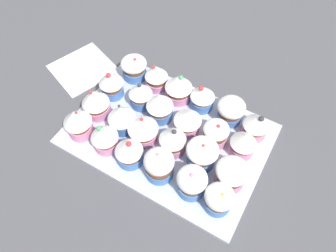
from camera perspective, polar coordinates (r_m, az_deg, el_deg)
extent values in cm
cube|color=#4C4C51|center=(72.88, 0.00, -2.48)|extent=(180.00, 180.00, 3.00)
cube|color=silver|center=(71.09, 0.00, -1.61)|extent=(43.62, 30.26, 1.20)
cylinder|color=pink|center=(72.25, -15.67, -0.54)|extent=(5.53, 5.53, 2.76)
cylinder|color=brown|center=(70.52, -16.07, 0.41)|extent=(5.00, 5.00, 1.53)
cone|color=white|center=(68.50, -16.56, 1.60)|extent=(6.17, 6.17, 3.59)
sphere|color=red|center=(66.95, -16.49, 2.34)|extent=(0.63, 0.63, 0.63)
cylinder|color=pink|center=(69.14, -11.20, -3.13)|extent=(5.41, 5.41, 2.41)
cylinder|color=brown|center=(67.52, -11.46, -2.30)|extent=(4.93, 4.93, 1.44)
cone|color=white|center=(65.49, -11.82, -1.19)|extent=(5.88, 5.88, 3.45)
sphere|color=#4CB266|center=(64.34, -12.51, -0.41)|extent=(1.10, 1.10, 1.10)
cylinder|color=#477AC6|center=(66.75, -6.93, -5.59)|extent=(5.78, 5.78, 2.34)
cylinder|color=brown|center=(65.13, -7.10, -4.82)|extent=(5.27, 5.27, 1.37)
cone|color=white|center=(62.98, -7.33, -3.73)|extent=(5.92, 5.92, 3.61)
sphere|color=red|center=(61.33, -7.19, -3.30)|extent=(1.13, 1.13, 1.13)
cylinder|color=#477AC6|center=(64.74, -1.57, -8.10)|extent=(5.89, 5.89, 2.56)
cylinder|color=brown|center=(62.93, -1.61, -7.31)|extent=(5.60, 5.60, 1.46)
ellipsoid|color=white|center=(61.11, -1.66, -6.47)|extent=(6.15, 6.15, 4.36)
sphere|color=pink|center=(59.44, -1.95, -5.29)|extent=(0.76, 0.76, 0.76)
cylinder|color=#477AC6|center=(63.49, 4.23, -11.07)|extent=(5.58, 5.58, 2.38)
cylinder|color=brown|center=(61.72, 4.34, -10.39)|extent=(4.98, 4.98, 1.49)
ellipsoid|color=white|center=(59.92, 4.46, -9.65)|extent=(6.05, 6.05, 4.09)
sphere|color=pink|center=(58.11, 4.29, -8.98)|extent=(0.84, 0.84, 0.84)
cylinder|color=#477AC6|center=(62.94, 9.01, -13.74)|extent=(5.29, 5.29, 2.27)
cylinder|color=brown|center=(61.37, 9.22, -13.20)|extent=(4.84, 4.84, 1.10)
ellipsoid|color=white|center=(59.78, 9.45, -12.62)|extent=(5.74, 5.74, 3.93)
sphere|color=#EAD64C|center=(57.96, 9.95, -12.34)|extent=(0.81, 0.81, 0.81)
cylinder|color=pink|center=(74.70, -12.73, 3.00)|extent=(6.02, 6.02, 2.49)
cylinder|color=brown|center=(73.24, -13.00, 3.88)|extent=(5.47, 5.47, 1.29)
cone|color=white|center=(71.22, -13.40, 5.16)|extent=(6.30, 6.30, 3.98)
sphere|color=red|center=(69.80, -13.97, 6.01)|extent=(0.88, 0.88, 0.88)
cylinder|color=#477AC6|center=(71.10, -8.25, 0.36)|extent=(5.58, 5.58, 2.66)
cylinder|color=brown|center=(69.57, -8.43, 1.22)|extent=(5.03, 5.03, 1.09)
cone|color=white|center=(67.71, -8.67, 2.34)|extent=(6.23, 6.23, 3.52)
sphere|color=#333338|center=(66.81, -8.96, 3.64)|extent=(0.62, 0.62, 0.62)
cylinder|color=pink|center=(69.22, -4.46, -1.64)|extent=(6.20, 6.20, 2.29)
cylinder|color=brown|center=(67.63, -4.56, -0.79)|extent=(5.70, 5.70, 1.49)
cone|color=white|center=(65.48, -4.71, 0.44)|extent=(6.70, 6.70, 3.68)
sphere|color=red|center=(63.96, -4.83, 1.19)|extent=(0.72, 0.72, 0.72)
cylinder|color=pink|center=(67.50, 0.84, -3.63)|extent=(5.74, 5.74, 2.45)
cylinder|color=brown|center=(65.82, 0.86, -2.79)|extent=(5.32, 5.32, 1.43)
cone|color=white|center=(63.56, 0.89, -1.57)|extent=(5.85, 5.85, 3.86)
sphere|color=#333338|center=(61.81, 1.15, -1.07)|extent=(1.02, 1.02, 1.02)
cylinder|color=#477AC6|center=(66.22, 6.07, -5.97)|extent=(6.00, 6.00, 2.67)
cylinder|color=brown|center=(64.47, 6.23, -5.15)|extent=(5.46, 5.46, 1.33)
ellipsoid|color=white|center=(62.98, 6.37, -4.41)|extent=(6.72, 6.72, 3.47)
sphere|color=red|center=(61.60, 6.48, -3.62)|extent=(0.70, 0.70, 0.70)
cylinder|color=pink|center=(65.08, 11.18, -9.42)|extent=(6.01, 6.01, 2.68)
cylinder|color=brown|center=(63.32, 11.48, -8.68)|extent=(5.73, 5.73, 1.26)
ellipsoid|color=white|center=(61.81, 11.74, -8.02)|extent=(6.60, 6.60, 3.56)
cylinder|color=#477AC6|center=(77.63, -10.06, 6.40)|extent=(5.28, 5.28, 2.42)
cylinder|color=brown|center=(76.14, -10.28, 7.36)|extent=(4.82, 4.82, 1.56)
cone|color=white|center=(74.31, -10.57, 8.61)|extent=(5.81, 5.81, 3.41)
sphere|color=red|center=(72.87, -10.86, 9.11)|extent=(1.17, 1.17, 1.17)
cylinder|color=#477AC6|center=(74.64, -4.91, 4.70)|extent=(5.23, 5.23, 2.69)
cylinder|color=brown|center=(73.14, -5.01, 5.64)|extent=(4.95, 4.95, 1.18)
cone|color=white|center=(71.53, -5.14, 6.70)|extent=(5.54, 5.54, 3.01)
sphere|color=#333338|center=(70.51, -5.28, 7.41)|extent=(0.94, 0.94, 0.94)
cylinder|color=#477AC6|center=(72.18, -1.47, 2.44)|extent=(5.87, 5.87, 2.69)
cylinder|color=brown|center=(70.55, -1.50, 3.40)|extent=(5.46, 5.46, 1.36)
cone|color=white|center=(68.46, -1.55, 4.73)|extent=(6.19, 6.19, 3.92)
cylinder|color=pink|center=(70.25, 3.50, -0.18)|extent=(5.53, 5.53, 2.34)
cylinder|color=brown|center=(68.65, 3.58, 0.70)|extent=(5.00, 5.00, 1.50)
cone|color=white|center=(66.85, 3.68, 1.76)|extent=(6.15, 6.15, 2.90)
cylinder|color=pink|center=(69.18, 8.51, -2.14)|extent=(5.49, 5.49, 2.65)
cylinder|color=brown|center=(67.63, 8.71, -1.32)|extent=(5.13, 5.13, 1.04)
ellipsoid|color=white|center=(66.42, 8.86, -0.65)|extent=(5.63, 5.63, 3.11)
sphere|color=red|center=(65.18, 9.17, -0.09)|extent=(0.92, 0.92, 0.92)
cylinder|color=pink|center=(68.97, 13.25, -4.00)|extent=(5.33, 5.33, 2.50)
cylinder|color=brown|center=(67.45, 13.54, -3.24)|extent=(4.98, 4.98, 1.12)
cone|color=white|center=(65.61, 13.91, -2.27)|extent=(5.62, 5.62, 3.28)
cylinder|color=#477AC6|center=(80.78, -6.10, 9.65)|extent=(5.98, 5.98, 2.45)
cylinder|color=brown|center=(79.53, -6.21, 10.51)|extent=(5.28, 5.28, 1.03)
ellipsoid|color=white|center=(78.48, -6.31, 11.26)|extent=(6.49, 6.49, 3.23)
sphere|color=red|center=(77.26, -6.10, 11.95)|extent=(0.86, 0.86, 0.86)
cylinder|color=pink|center=(78.21, -2.10, 7.85)|extent=(5.54, 5.54, 2.22)
cylinder|color=brown|center=(76.84, -2.14, 8.75)|extent=(4.95, 4.95, 1.45)
cone|color=white|center=(75.11, -2.20, 9.97)|extent=(5.63, 5.63, 3.28)
sphere|color=red|center=(74.05, -2.66, 10.76)|extent=(0.93, 0.93, 0.93)
cylinder|color=pink|center=(75.84, 1.90, 5.81)|extent=(6.17, 6.17, 2.26)
cylinder|color=brown|center=(74.38, 1.94, 6.74)|extent=(5.54, 5.54, 1.54)
cone|color=white|center=(72.36, 2.00, 8.11)|extent=(6.52, 6.52, 3.83)
sphere|color=#4CB266|center=(70.86, 2.39, 8.86)|extent=(1.04, 1.04, 1.04)
cylinder|color=#477AC6|center=(74.49, 6.18, 4.28)|extent=(5.51, 5.51, 2.52)
cylinder|color=brown|center=(73.11, 6.31, 5.14)|extent=(4.94, 4.94, 1.02)
cone|color=white|center=(71.51, 6.46, 6.18)|extent=(5.74, 5.74, 3.13)
sphere|color=red|center=(70.37, 6.07, 6.88)|extent=(1.20, 1.20, 1.20)
cylinder|color=#477AC6|center=(73.29, 11.14, 1.84)|extent=(5.71, 5.71, 2.26)
cylinder|color=brown|center=(71.96, 11.36, 2.61)|extent=(5.22, 5.22, 1.08)
ellipsoid|color=white|center=(70.64, 11.58, 3.42)|extent=(6.36, 6.36, 3.83)
cylinder|color=pink|center=(72.28, 15.39, -0.80)|extent=(5.58, 5.58, 2.20)
cylinder|color=brown|center=(70.93, 15.69, -0.06)|extent=(5.08, 5.08, 1.15)
cone|color=white|center=(69.16, 16.11, 0.95)|extent=(5.76, 5.76, 3.29)
sphere|color=#333338|center=(67.79, 16.72, 1.27)|extent=(1.19, 1.19, 1.19)
cube|color=white|center=(87.43, -15.31, 10.17)|extent=(18.39, 18.62, 0.60)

